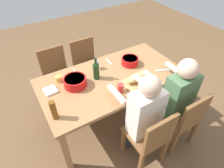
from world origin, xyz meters
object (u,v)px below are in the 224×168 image
at_px(dining_table, 112,82).
at_px(cup_near_right, 59,79).
at_px(chair_near_center, 86,63).
at_px(cutting_board, 137,81).
at_px(chair_near_right, 57,73).
at_px(chair_far_left, 184,118).
at_px(serving_bowl_fruit, 130,61).
at_px(serving_bowl_pasta, 75,81).
at_px(wine_bottle, 96,71).
at_px(cup_far_center, 120,88).
at_px(diner_far_center, 142,112).
at_px(beer_bottle, 54,110).
at_px(wine_glass, 97,61).
at_px(chair_far_center, 151,137).
at_px(diner_far_left, 176,95).
at_px(bread_loaf, 138,77).
at_px(napkin_stack, 50,91).

relative_size(dining_table, cup_near_right, 23.13).
xyz_separation_m(chair_near_center, cup_near_right, (0.58, 0.53, 0.30)).
relative_size(chair_near_center, cutting_board, 2.12).
bearing_deg(dining_table, chair_near_right, -58.54).
xyz_separation_m(chair_far_left, chair_near_center, (0.49, -1.59, 0.00)).
relative_size(dining_table, chair_near_right, 2.08).
bearing_deg(dining_table, serving_bowl_fruit, -161.24).
distance_m(serving_bowl_pasta, wine_bottle, 0.28).
distance_m(dining_table, chair_near_center, 0.81).
relative_size(chair_near_center, cup_far_center, 8.15).
bearing_deg(diner_far_center, serving_bowl_fruit, -115.67).
height_order(beer_bottle, wine_glass, beer_bottle).
height_order(chair_far_center, diner_far_center, diner_far_center).
bearing_deg(diner_far_center, chair_near_center, -90.00).
bearing_deg(diner_far_left, wine_glass, -57.12).
xyz_separation_m(chair_far_center, cutting_board, (-0.22, -0.57, 0.27)).
relative_size(beer_bottle, cup_near_right, 2.88).
relative_size(bread_loaf, wine_glass, 1.93).
bearing_deg(wine_glass, diner_far_center, 94.85).
xyz_separation_m(dining_table, serving_bowl_pasta, (0.44, -0.09, 0.15)).
distance_m(beer_bottle, wine_glass, 0.89).
distance_m(chair_near_right, cutting_board, 1.27).
distance_m(chair_near_right, beer_bottle, 1.15).
height_order(chair_far_center, chair_near_center, same).
distance_m(dining_table, chair_near_right, 0.95).
relative_size(chair_far_left, serving_bowl_fruit, 3.81).
bearing_deg(wine_glass, beer_bottle, 34.99).
distance_m(diner_far_center, chair_near_right, 1.50).
bearing_deg(serving_bowl_pasta, chair_far_left, 136.43).
bearing_deg(beer_bottle, cutting_board, -178.40).
relative_size(chair_near_right, wine_bottle, 2.93).
relative_size(diner_far_center, wine_glass, 7.23).
bearing_deg(wine_glass, wine_bottle, 60.76).
relative_size(diner_far_center, cup_far_center, 11.50).
xyz_separation_m(serving_bowl_fruit, wine_bottle, (0.52, 0.04, 0.05)).
distance_m(serving_bowl_pasta, serving_bowl_fruit, 0.79).
distance_m(diner_far_center, cup_far_center, 0.36).
xyz_separation_m(cutting_board, wine_glass, (0.29, -0.48, 0.11)).
xyz_separation_m(chair_near_center, napkin_stack, (0.73, 0.65, 0.27)).
distance_m(cup_far_center, napkin_stack, 0.79).
height_order(dining_table, wine_bottle, wine_bottle).
bearing_deg(chair_near_center, bread_loaf, 102.08).
bearing_deg(diner_far_center, beer_bottle, -24.13).
bearing_deg(serving_bowl_fruit, chair_near_center, -62.55).
bearing_deg(chair_far_center, diner_far_center, -90.00).
bearing_deg(chair_near_center, cup_far_center, 87.22).
xyz_separation_m(chair_near_center, cutting_board, (-0.22, 1.02, 0.27)).
height_order(diner_far_center, beer_bottle, diner_far_center).
relative_size(chair_far_center, wine_glass, 5.12).
height_order(chair_near_right, cup_near_right, chair_near_right).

